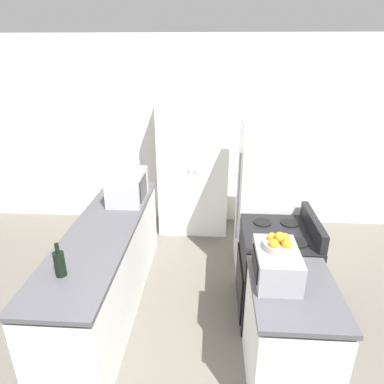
{
  "coord_description": "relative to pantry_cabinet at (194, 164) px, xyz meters",
  "views": [
    {
      "loc": [
        0.21,
        -1.45,
        2.4
      ],
      "look_at": [
        0.0,
        1.78,
        1.05
      ],
      "focal_mm": 32.0,
      "sensor_mm": 36.0,
      "label": 1
    }
  ],
  "objects": [
    {
      "name": "microwave",
      "position": [
        -0.65,
        -1.05,
        0.08
      ],
      "size": [
        0.36,
        0.51,
        0.32
      ],
      "color": "#B2B2B7",
      "rests_on": "counter_left"
    },
    {
      "name": "counter_right",
      "position": [
        0.85,
        -2.46,
        -0.54
      ],
      "size": [
        0.6,
        0.8,
        0.88
      ],
      "color": "silver",
      "rests_on": "ground_plane"
    },
    {
      "name": "counter_left",
      "position": [
        -0.74,
        -1.67,
        -0.54
      ],
      "size": [
        0.6,
        2.37,
        0.88
      ],
      "color": "silver",
      "rests_on": "ground_plane"
    },
    {
      "name": "wall_back",
      "position": [
        0.05,
        0.31,
        0.34
      ],
      "size": [
        7.0,
        0.06,
        2.6
      ],
      "color": "white",
      "rests_on": "ground_plane"
    },
    {
      "name": "wine_bottle",
      "position": [
        -0.82,
        -2.41,
        0.02
      ],
      "size": [
        0.08,
        0.08,
        0.27
      ],
      "color": "black",
      "rests_on": "counter_left"
    },
    {
      "name": "stove",
      "position": [
        0.87,
        -1.67,
        -0.51
      ],
      "size": [
        0.66,
        0.74,
        1.04
      ],
      "color": "black",
      "rests_on": "ground_plane"
    },
    {
      "name": "pantry_cabinet",
      "position": [
        0.0,
        0.0,
        0.0
      ],
      "size": [
        0.93,
        0.54,
        1.92
      ],
      "color": "silver",
      "rests_on": "ground_plane"
    },
    {
      "name": "refrigerator",
      "position": [
        0.91,
        -0.91,
        -0.08
      ],
      "size": [
        0.75,
        0.7,
        1.76
      ],
      "color": "white",
      "rests_on": "ground_plane"
    },
    {
      "name": "toaster_oven",
      "position": [
        0.73,
        -2.33,
        0.03
      ],
      "size": [
        0.31,
        0.46,
        0.23
      ],
      "color": "#939399",
      "rests_on": "counter_right"
    },
    {
      "name": "fruit_bowl",
      "position": [
        0.74,
        -2.32,
        0.19
      ],
      "size": [
        0.22,
        0.22,
        0.13
      ],
      "color": "#B2A893",
      "rests_on": "toaster_oven"
    }
  ]
}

